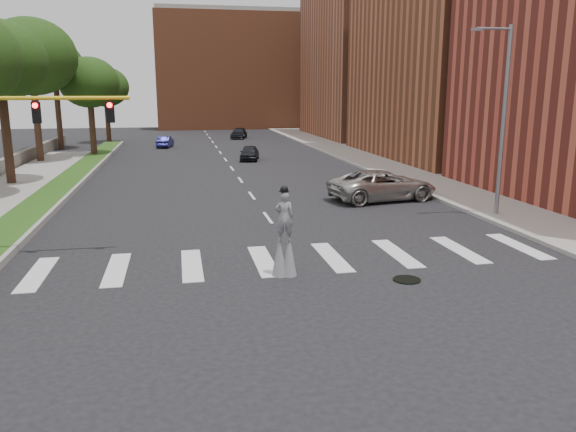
% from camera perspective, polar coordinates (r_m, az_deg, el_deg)
% --- Properties ---
extents(ground_plane, '(160.00, 160.00, 0.00)m').
position_cam_1_polar(ground_plane, '(19.77, 1.62, -5.23)').
color(ground_plane, black).
rests_on(ground_plane, ground).
extents(grass_median, '(2.00, 60.00, 0.25)m').
position_cam_1_polar(grass_median, '(39.49, -21.71, 3.09)').
color(grass_median, '#204614').
rests_on(grass_median, ground).
extents(median_curb, '(0.20, 60.00, 0.28)m').
position_cam_1_polar(median_curb, '(39.31, -20.21, 3.19)').
color(median_curb, gray).
rests_on(median_curb, ground).
extents(sidewalk_right, '(5.00, 90.00, 0.18)m').
position_cam_1_polar(sidewalk_right, '(46.83, 9.88, 5.12)').
color(sidewalk_right, gray).
rests_on(sidewalk_right, ground).
extents(manhole, '(0.90, 0.90, 0.04)m').
position_cam_1_polar(manhole, '(18.85, 11.98, -6.35)').
color(manhole, black).
rests_on(manhole, ground).
extents(building_mid, '(16.00, 22.00, 24.00)m').
position_cam_1_polar(building_mid, '(55.30, 18.14, 18.20)').
color(building_mid, '#974F2F').
rests_on(building_mid, ground).
extents(building_far, '(16.00, 22.00, 20.00)m').
position_cam_1_polar(building_far, '(77.04, 9.08, 15.41)').
color(building_far, '#9F573A').
rests_on(building_far, ground).
extents(building_backdrop, '(26.00, 14.00, 18.00)m').
position_cam_1_polar(building_backdrop, '(96.93, -5.26, 14.32)').
color(building_backdrop, '#974F2F').
rests_on(building_backdrop, ground).
extents(streetlight, '(2.05, 0.20, 9.00)m').
position_cam_1_polar(streetlight, '(28.66, 20.93, 9.49)').
color(streetlight, slate).
rests_on(streetlight, ground).
extents(traffic_signal, '(5.30, 0.23, 6.20)m').
position_cam_1_polar(traffic_signal, '(22.15, -25.91, 6.43)').
color(traffic_signal, black).
rests_on(traffic_signal, ground).
extents(stilt_performer, '(0.84, 0.56, 3.05)m').
position_cam_1_polar(stilt_performer, '(18.55, -0.39, -2.55)').
color(stilt_performer, '#321E14').
rests_on(stilt_performer, ground).
extents(suv_crossing, '(6.52, 3.80, 1.70)m').
position_cam_1_polar(suv_crossing, '(32.06, 9.60, 3.10)').
color(suv_crossing, '#AEABA4').
rests_on(suv_crossing, ground).
extents(car_near, '(2.28, 4.07, 1.31)m').
position_cam_1_polar(car_near, '(50.21, -3.93, 6.42)').
color(car_near, black).
rests_on(car_near, ground).
extents(car_mid, '(1.90, 3.84, 1.21)m').
position_cam_1_polar(car_mid, '(62.95, -12.37, 7.37)').
color(car_mid, navy).
rests_on(car_mid, ground).
extents(car_far, '(2.80, 4.74, 1.29)m').
position_cam_1_polar(car_far, '(73.40, -5.00, 8.35)').
color(car_far, black).
rests_on(car_far, ground).
extents(tree_4, '(7.42, 7.42, 11.94)m').
position_cam_1_polar(tree_4, '(52.49, -24.67, 14.47)').
color(tree_4, '#321E14').
rests_on(tree_4, ground).
extents(tree_5, '(5.83, 5.83, 11.08)m').
position_cam_1_polar(tree_5, '(63.81, -22.66, 13.92)').
color(tree_5, '#321E14').
rests_on(tree_5, ground).
extents(tree_6, '(5.41, 5.41, 9.09)m').
position_cam_1_polar(tree_6, '(55.75, -19.56, 12.62)').
color(tree_6, '#321E14').
rests_on(tree_6, ground).
extents(tree_7, '(5.36, 5.36, 8.75)m').
position_cam_1_polar(tree_7, '(70.18, -18.05, 12.33)').
color(tree_7, '#321E14').
rests_on(tree_7, ground).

